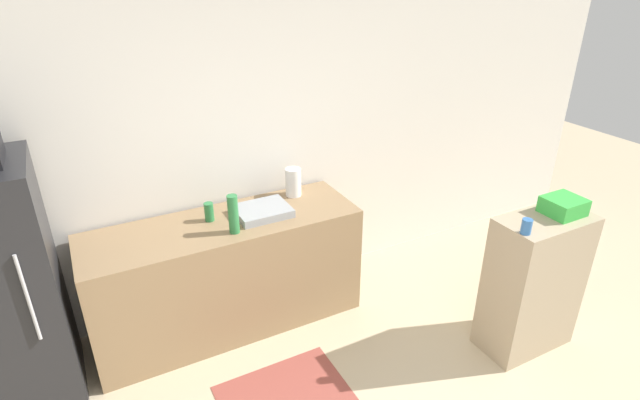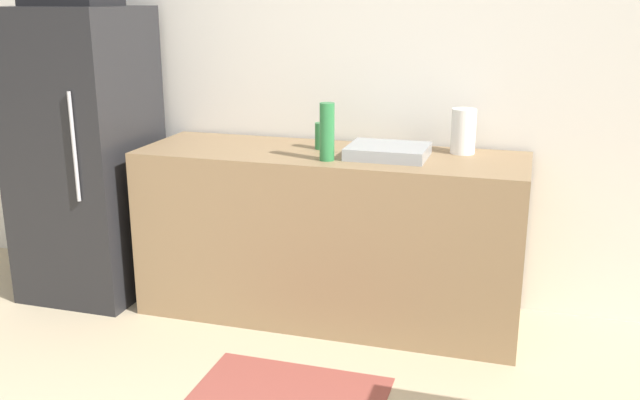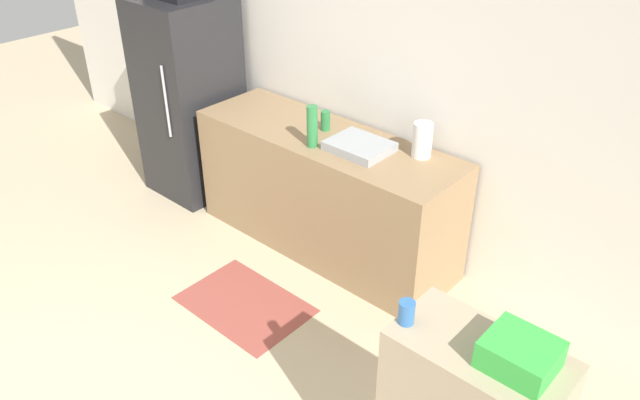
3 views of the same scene
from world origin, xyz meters
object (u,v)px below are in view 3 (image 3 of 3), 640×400
Objects in this scene: bottle_short at (325,121)px; basket at (520,354)px; bottle_tall at (312,127)px; refrigerator at (190,98)px; jar at (407,312)px; paper_towel_roll at (422,140)px.

basket is at bearing -32.35° from bottle_short.
bottle_short is at bearing 112.61° from bottle_tall.
refrigerator is 3.30m from jar.
refrigerator is 2.13m from paper_towel_roll.
bottle_short is 0.74m from paper_towel_roll.
refrigerator is 1.38m from bottle_short.
paper_towel_roll is (0.73, 0.11, 0.05)m from bottle_short.
refrigerator is 3.69m from basket.
jar reaches higher than bottle_short.
bottle_short is at bearing 147.65° from basket.
jar reaches higher than paper_towel_roll.
paper_towel_roll is at bearing 6.78° from refrigerator.
refrigerator is at bearing 157.24° from jar.
bottle_tall is 2.82× the size of jar.
basket is at bearing -18.96° from refrigerator.
basket is at bearing -46.44° from paper_towel_roll.
jar is (-0.44, -0.08, -0.01)m from basket.
basket is 0.45m from jar.
refrigerator is 7.09× the size of paper_towel_roll.
basket reaches higher than jar.
basket is (2.11, -1.33, 0.15)m from bottle_short.
basket reaches higher than paper_towel_roll.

